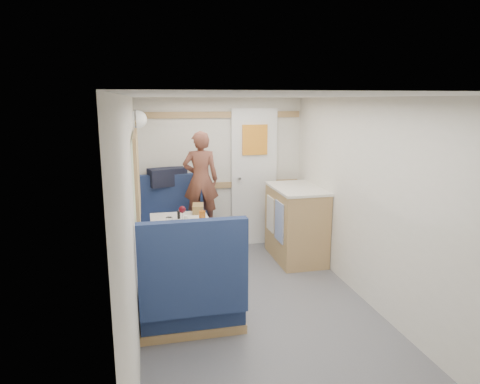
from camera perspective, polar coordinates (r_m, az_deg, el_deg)
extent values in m
plane|color=#515156|center=(3.97, 3.70, -17.60)|extent=(4.50, 4.50, 0.00)
plane|color=silver|center=(3.45, 4.17, 12.62)|extent=(4.50, 4.50, 0.00)
cube|color=silver|center=(5.72, -2.56, 2.43)|extent=(2.20, 0.02, 2.00)
cube|color=silver|center=(3.44, -13.97, -4.60)|extent=(0.02, 4.50, 2.00)
cube|color=silver|center=(4.03, 19.09, -2.45)|extent=(0.02, 4.50, 2.00)
cube|color=#A8854C|center=(5.73, -2.51, 0.92)|extent=(2.15, 0.02, 0.08)
cube|color=#A8854C|center=(5.62, -2.60, 10.26)|extent=(2.15, 0.02, 0.08)
cube|color=#A6B297|center=(4.36, -13.69, 2.32)|extent=(0.04, 1.30, 0.72)
cube|color=white|center=(5.80, 1.88, 1.87)|extent=(0.62, 0.04, 1.86)
cube|color=gold|center=(5.70, 1.99, 6.97)|extent=(0.34, 0.03, 0.40)
cylinder|color=silver|center=(5.70, -0.13, 1.89)|extent=(0.04, 0.10, 0.04)
cube|color=white|center=(4.50, -7.84, -4.34)|extent=(0.62, 0.92, 0.04)
cylinder|color=silver|center=(4.61, -7.71, -8.52)|extent=(0.08, 0.08, 0.66)
cylinder|color=silver|center=(4.74, -7.59, -12.31)|extent=(0.36, 0.36, 0.03)
cube|color=#18214D|center=(5.40, -8.46, -6.79)|extent=(0.88, 0.50, 0.45)
cube|color=#18214D|center=(5.55, -8.83, -1.71)|extent=(0.88, 0.10, 0.80)
cube|color=#A8854C|center=(5.46, -8.40, -8.62)|extent=(0.90, 0.52, 0.08)
cube|color=#18214D|center=(3.93, -6.54, -14.31)|extent=(0.88, 0.50, 0.45)
cube|color=#18214D|center=(3.50, -6.19, -10.10)|extent=(0.88, 0.10, 0.80)
cube|color=#A8854C|center=(4.01, -6.48, -16.67)|extent=(0.90, 0.52, 0.08)
cube|color=#A8854C|center=(5.54, -8.94, 0.70)|extent=(0.90, 0.14, 0.04)
sphere|color=white|center=(5.15, -13.43, 9.42)|extent=(0.20, 0.20, 0.20)
cube|color=#A8854C|center=(5.40, 7.47, -4.26)|extent=(0.54, 0.90, 0.90)
cube|color=silver|center=(5.29, 7.60, 0.47)|extent=(0.56, 0.92, 0.03)
cube|color=#5972B2|center=(5.12, 5.24, -3.97)|extent=(0.01, 0.30, 0.48)
cube|color=silver|center=(5.45, 4.08, -2.94)|extent=(0.01, 0.28, 0.44)
imported|color=brown|center=(5.15, -5.26, 1.66)|extent=(0.45, 0.33, 1.16)
cube|color=black|center=(5.51, -9.68, 2.01)|extent=(0.51, 0.35, 0.22)
cube|color=white|center=(4.39, -5.03, -4.30)|extent=(0.33, 0.38, 0.02)
sphere|color=#DA5709|center=(4.23, -5.63, -4.31)|extent=(0.07, 0.07, 0.07)
cube|color=#DACB7E|center=(4.23, -6.29, -4.59)|extent=(0.12, 0.10, 0.03)
cylinder|color=white|center=(4.54, -7.67, -3.88)|extent=(0.06, 0.06, 0.01)
cylinder|color=white|center=(4.52, -7.69, -3.25)|extent=(0.01, 0.01, 0.10)
sphere|color=#420710|center=(4.50, -7.72, -2.33)|extent=(0.08, 0.08, 0.08)
cylinder|color=white|center=(4.32, -9.41, -4.05)|extent=(0.07, 0.07, 0.11)
cylinder|color=#934B15|center=(4.53, -5.06, -3.18)|extent=(0.07, 0.07, 0.11)
cylinder|color=black|center=(4.64, -8.18, -3.02)|extent=(0.03, 0.03, 0.09)
cylinder|color=white|center=(4.45, -7.26, -3.67)|extent=(0.03, 0.03, 0.09)
cube|color=olive|center=(4.86, -5.62, -2.21)|extent=(0.15, 0.24, 0.09)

